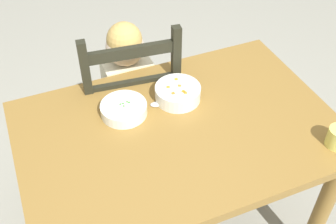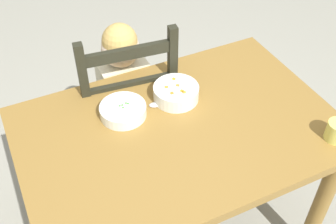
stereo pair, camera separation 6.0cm
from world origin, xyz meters
name	(u,v)px [view 2 (the right image)]	position (x,y,z in m)	size (l,w,h in m)	color
dining_table	(179,149)	(0.00, 0.00, 0.65)	(1.21, 0.81, 0.78)	olive
dining_chair	(127,115)	(-0.06, 0.45, 0.48)	(0.46, 0.46, 1.02)	black
child_figure	(126,90)	(-0.05, 0.45, 0.65)	(0.32, 0.31, 0.98)	beige
bowl_of_peas	(123,110)	(-0.17, 0.16, 0.80)	(0.18, 0.18, 0.05)	white
bowl_of_carrots	(176,92)	(0.06, 0.16, 0.81)	(0.18, 0.18, 0.06)	white
spoon	(159,104)	(-0.02, 0.15, 0.78)	(0.14, 0.06, 0.01)	silver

